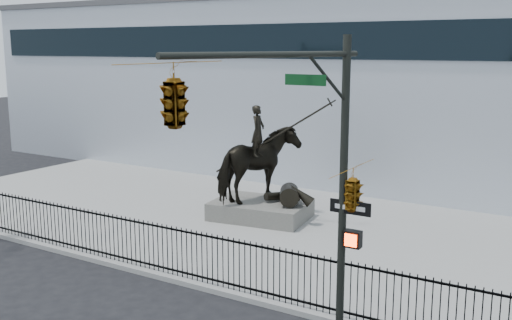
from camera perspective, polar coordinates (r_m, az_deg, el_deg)
The scene contains 7 objects.
ground at distance 18.07m, azimuth -13.59°, elevation -11.50°, with size 120.00×120.00×0.00m, color black.
plaza at distance 23.19m, azimuth -1.24°, elevation -5.98°, with size 30.00×12.00×0.15m, color #989895.
building at distance 33.95m, azimuth 10.77°, elevation 6.75°, with size 44.00×14.00×9.00m, color silver.
picket_fence at distance 18.60m, azimuth -10.97°, elevation -7.78°, with size 22.10×0.10×1.50m.
statue_plinth at distance 23.42m, azimuth 0.44°, elevation -4.76°, with size 3.62×2.49×0.68m, color #56534F.
equestrian_statue at distance 22.98m, azimuth 0.60°, elevation -0.55°, with size 4.60×3.18×3.93m.
traffic_signal_right at distance 11.32m, azimuth 1.53°, elevation 1.10°, with size 2.17×6.86×7.00m.
Camera 1 is at (12.04, -11.67, 6.74)m, focal length 42.00 mm.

